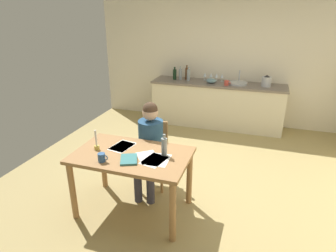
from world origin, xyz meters
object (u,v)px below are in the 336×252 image
dining_table (132,163)px  wine_glass_back_right (205,75)px  chair_at_table (153,151)px  sink_unit (238,83)px  candlestick (97,144)px  bottle_oil (175,74)px  wine_glass_back_left (211,75)px  person_seated (150,142)px  bottle_vinegar (180,74)px  wine_glass_near_sink (222,76)px  mixing_bowl (211,81)px  wine_glass_by_kettle (217,76)px  stovetop_kettle (266,81)px  teacup_on_counter (227,83)px  bottle_sauce (188,75)px  bottle_wine_red (187,73)px  coffee_mug (102,158)px  book_magazine (129,159)px  wine_bottle_on_table (164,146)px

dining_table → wine_glass_back_right: 3.25m
chair_at_table → sink_unit: 2.62m
candlestick → bottle_oil: (-0.02, 3.12, 0.19)m
wine_glass_back_left → person_seated: bearing=-95.7°
candlestick → bottle_vinegar: bearing=88.2°
wine_glass_near_sink → bottle_vinegar: bearing=-172.8°
mixing_bowl → wine_glass_by_kettle: bearing=71.1°
stovetop_kettle → teacup_on_counter: (-0.72, -0.15, -0.05)m
person_seated → bottle_sauce: bearing=93.6°
dining_table → bottle_wine_red: bearing=93.7°
sink_unit → wine_glass_by_kettle: 0.48m
mixing_bowl → candlestick: bearing=-104.0°
sink_unit → wine_glass_near_sink: (-0.34, 0.15, 0.09)m
coffee_mug → mixing_bowl: size_ratio=0.58×
bottle_vinegar → teacup_on_counter: bottle_vinegar is taller
bottle_oil → wine_glass_by_kettle: size_ratio=1.67×
book_magazine → wine_glass_back_right: (0.13, 3.37, 0.24)m
mixing_bowl → wine_glass_back_right: 0.27m
sink_unit → wine_glass_back_right: bearing=168.0°
person_seated → wine_glass_back_right: person_seated is taller
candlestick → bottle_wine_red: bearing=86.1°
book_magazine → bottle_oil: (-0.48, 3.24, 0.24)m
stovetop_kettle → wine_glass_back_right: 1.22m
book_magazine → dining_table: bearing=80.2°
wine_bottle_on_table → wine_glass_near_sink: 3.15m
bottle_vinegar → stovetop_kettle: bearing=-1.5°
book_magazine → mixing_bowl: bearing=61.0°
book_magazine → sink_unit: (0.82, 3.23, 0.15)m
coffee_mug → wine_glass_by_kettle: 3.55m
bottle_wine_red → stovetop_kettle: (1.58, -0.09, -0.03)m
bottle_vinegar → wine_glass_near_sink: size_ratio=1.73×
candlestick → dining_table: bearing=3.8°
coffee_mug → candlestick: bearing=130.8°
wine_glass_by_kettle → mixing_bowl: bearing=-108.9°
book_magazine → sink_unit: 3.33m
bottle_wine_red → bottle_sauce: 0.12m
candlestick → wine_glass_near_sink: (0.94, 3.25, 0.18)m
person_seated → bottle_wine_red: bearing=94.8°
bottle_vinegar → wine_glass_by_kettle: bottle_vinegar is taller
bottle_sauce → wine_glass_back_right: 0.35m
dining_table → chair_at_table: (0.00, 0.64, -0.15)m
chair_at_table → bottle_wine_red: (-0.21, 2.53, 0.54)m
chair_at_table → coffee_mug: 0.98m
bottle_oil → wine_glass_back_right: bearing=12.5°
dining_table → wine_glass_by_kettle: bearing=82.8°
person_seated → candlestick: bearing=-130.3°
sink_unit → bottle_sauce: 1.00m
bottle_vinegar → person_seated: bearing=-82.5°
stovetop_kettle → wine_glass_back_left: stovetop_kettle is taller
chair_at_table → wine_glass_back_right: (0.16, 2.58, 0.52)m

